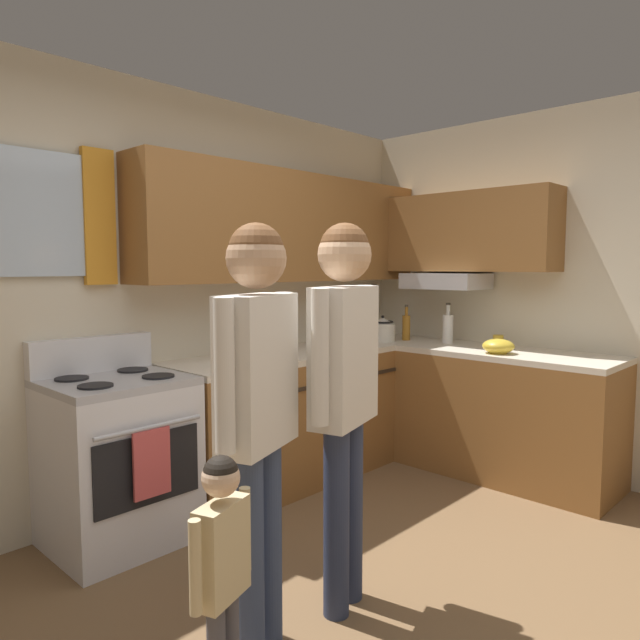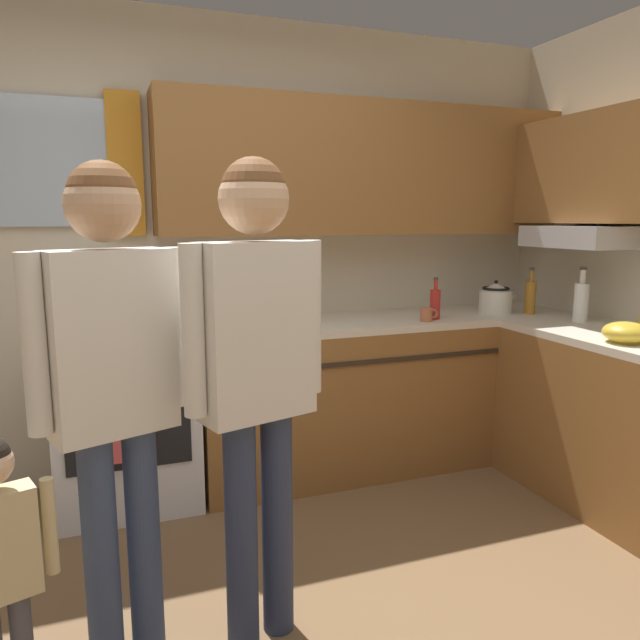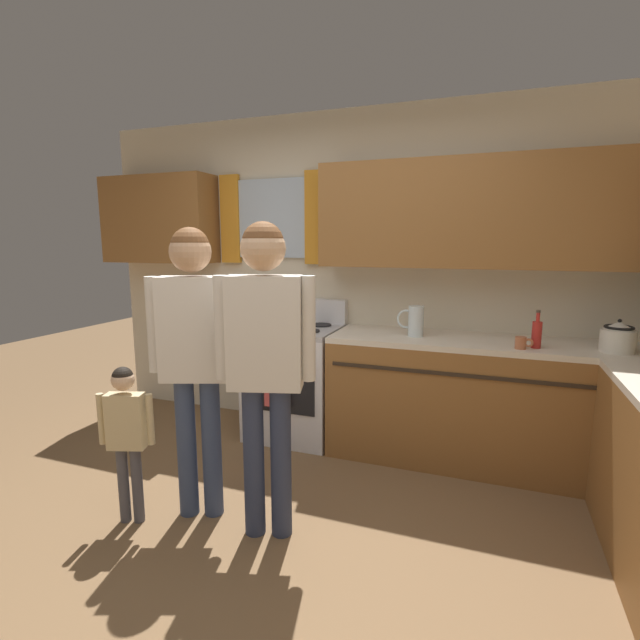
% 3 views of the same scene
% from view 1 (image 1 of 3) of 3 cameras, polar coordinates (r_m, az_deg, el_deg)
% --- Properties ---
extents(ground_plane, '(12.00, 12.00, 0.00)m').
position_cam_1_polar(ground_plane, '(2.72, 7.21, -28.06)').
color(ground_plane, brown).
extents(back_wall_unit, '(4.60, 0.42, 2.60)m').
position_cam_1_polar(back_wall_unit, '(3.68, -15.12, 5.21)').
color(back_wall_unit, beige).
rests_on(back_wall_unit, ground).
extents(right_wall_unit, '(0.52, 4.05, 2.60)m').
position_cam_1_polar(right_wall_unit, '(4.38, 24.71, 3.52)').
color(right_wall_unit, beige).
rests_on(right_wall_unit, ground).
extents(kitchen_counter_run, '(2.33, 2.11, 0.90)m').
position_cam_1_polar(kitchen_counter_run, '(4.25, 6.80, -8.93)').
color(kitchen_counter_run, brown).
rests_on(kitchen_counter_run, ground).
extents(stove_oven, '(0.70, 0.67, 1.10)m').
position_cam_1_polar(stove_oven, '(3.38, -19.32, -12.67)').
color(stove_oven, silver).
rests_on(stove_oven, ground).
extents(bottle_oil_amber, '(0.06, 0.06, 0.29)m').
position_cam_1_polar(bottle_oil_amber, '(4.71, 8.50, -0.66)').
color(bottle_oil_amber, '#B27223').
rests_on(bottle_oil_amber, kitchen_counter_run).
extents(bottle_sauce_red, '(0.06, 0.06, 0.25)m').
position_cam_1_polar(bottle_sauce_red, '(4.23, 2.98, -1.50)').
color(bottle_sauce_red, red).
rests_on(bottle_sauce_red, kitchen_counter_run).
extents(bottle_milk_white, '(0.08, 0.08, 0.31)m').
position_cam_1_polar(bottle_milk_white, '(4.58, 12.49, -0.75)').
color(bottle_milk_white, white).
rests_on(bottle_milk_white, kitchen_counter_run).
extents(mug_mustard_yellow, '(0.12, 0.08, 0.09)m').
position_cam_1_polar(mug_mustard_yellow, '(4.46, 17.18, -1.98)').
color(mug_mustard_yellow, gold).
rests_on(mug_mustard_yellow, kitchen_counter_run).
extents(cup_terracotta, '(0.11, 0.07, 0.08)m').
position_cam_1_polar(cup_terracotta, '(4.12, 2.85, -2.42)').
color(cup_terracotta, '#B76642').
rests_on(cup_terracotta, kitchen_counter_run).
extents(stovetop_kettle, '(0.27, 0.20, 0.21)m').
position_cam_1_polar(stovetop_kettle, '(4.62, 6.21, -0.92)').
color(stovetop_kettle, silver).
rests_on(stovetop_kettle, kitchen_counter_run).
extents(water_pitcher, '(0.19, 0.11, 0.22)m').
position_cam_1_polar(water_pitcher, '(3.75, -6.24, -2.11)').
color(water_pitcher, silver).
rests_on(water_pitcher, kitchen_counter_run).
extents(mixing_bowl, '(0.21, 0.21, 0.10)m').
position_cam_1_polar(mixing_bowl, '(4.13, 17.17, -2.52)').
color(mixing_bowl, gold).
rests_on(mixing_bowl, kitchen_counter_run).
extents(adult_holding_child, '(0.49, 0.28, 1.65)m').
position_cam_1_polar(adult_holding_child, '(2.18, -6.19, -6.69)').
color(adult_holding_child, '#38476B').
rests_on(adult_holding_child, ground).
extents(adult_in_plaid, '(0.50, 0.26, 1.67)m').
position_cam_1_polar(adult_in_plaid, '(2.47, 2.39, -4.94)').
color(adult_in_plaid, '#2D3856').
rests_on(adult_in_plaid, ground).
extents(small_child, '(0.30, 0.15, 0.91)m').
position_cam_1_polar(small_child, '(2.00, -9.63, -22.32)').
color(small_child, '#4C4C56').
rests_on(small_child, ground).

